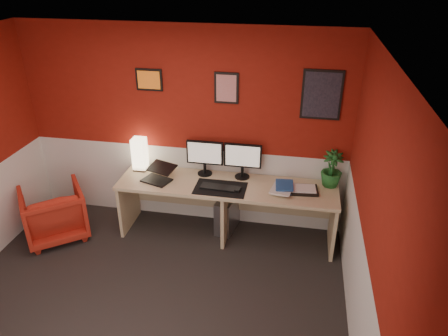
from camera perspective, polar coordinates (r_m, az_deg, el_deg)
ground at (r=4.49m, az=-10.99°, el=-18.50°), size 4.00×3.50×0.01m
ceiling at (r=3.24m, az=-14.96°, el=14.26°), size 4.00×3.50×0.01m
wall_back at (r=5.18m, az=-5.44°, el=5.24°), size 4.00×0.01×2.50m
wall_right at (r=3.51m, az=19.37°, el=-7.87°), size 0.01×3.50×2.50m
wainscot_back at (r=5.50m, az=-5.11°, el=-2.04°), size 4.00×0.01×1.00m
wainscot_right at (r=3.97m, az=17.59°, el=-16.79°), size 0.01×3.50×1.00m
desk at (r=5.17m, az=0.36°, el=-5.76°), size 2.60×0.65×0.73m
shoji_lamp at (r=5.35m, az=-11.33°, el=1.76°), size 0.16×0.16×0.40m
laptop at (r=5.07m, az=-9.19°, el=-0.64°), size 0.39×0.33×0.22m
monitor_left at (r=5.09m, az=-2.66°, el=2.08°), size 0.45×0.06×0.58m
monitor_right at (r=5.01m, az=2.53°, el=1.67°), size 0.45×0.06×0.58m
desk_mat at (r=4.90m, az=-0.49°, el=-2.74°), size 0.60×0.38×0.01m
keyboard at (r=4.89m, az=-0.73°, el=-2.62°), size 0.43×0.16×0.02m
mouse at (r=4.83m, az=1.85°, el=-2.95°), size 0.07×0.11×0.03m
book_bottom at (r=4.93m, az=7.09°, el=-2.63°), size 0.22×0.28×0.02m
book_middle at (r=4.88m, az=6.55°, el=-2.53°), size 0.29×0.36×0.02m
book_top at (r=4.88m, az=7.01°, el=-2.29°), size 0.22×0.28×0.03m
zen_tray at (r=4.92m, az=10.56°, el=-2.93°), size 0.37×0.28×0.03m
potted_plant at (r=5.02m, az=14.39°, el=-0.14°), size 0.28×0.28×0.43m
pc_tower at (r=5.38m, az=0.47°, el=-6.12°), size 0.27×0.48×0.45m
armchair at (r=5.60m, az=-22.02°, el=-5.66°), size 0.99×0.99×0.65m
art_left at (r=5.10m, az=-10.11°, el=11.69°), size 0.32×0.02×0.26m
art_center at (r=4.87m, az=0.33°, el=10.77°), size 0.28×0.02×0.36m
art_right at (r=4.81m, az=13.09°, el=9.61°), size 0.44×0.02×0.56m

